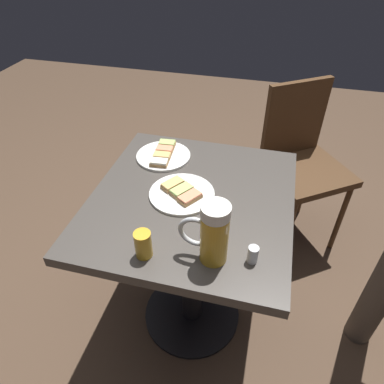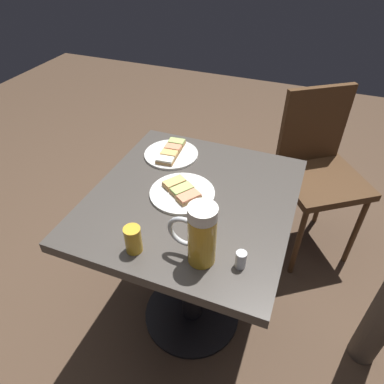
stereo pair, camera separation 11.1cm
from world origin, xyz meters
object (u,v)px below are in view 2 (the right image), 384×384
object	(u,v)px
plate_far	(171,153)
plate_near	(182,192)
beer_mug	(200,235)
beer_glass_small	(133,239)
cafe_chair	(317,165)
salt_shaker	(241,260)

from	to	relation	value
plate_far	plate_near	bearing A→B (deg)	-147.48
plate_near	beer_mug	xyz separation A→B (m)	(-0.24, -0.16, 0.09)
plate_near	beer_glass_small	size ratio (longest dim) A/B	2.65
cafe_chair	plate_far	bearing A→B (deg)	5.44
salt_shaker	beer_mug	bearing A→B (deg)	97.66
plate_far	salt_shaker	world-z (taller)	salt_shaker
plate_near	cafe_chair	distance (m)	0.85
plate_far	cafe_chair	xyz separation A→B (m)	(0.49, -0.57, -0.22)
salt_shaker	plate_far	bearing A→B (deg)	42.44
plate_near	beer_mug	world-z (taller)	beer_mug
beer_mug	beer_glass_small	distance (m)	0.20
plate_far	beer_mug	bearing A→B (deg)	-147.56
beer_glass_small	salt_shaker	distance (m)	0.30
plate_far	cafe_chair	bearing A→B (deg)	-49.50
beer_mug	plate_far	bearing A→B (deg)	32.44
plate_near	plate_far	size ratio (longest dim) A/B	1.05
cafe_chair	plate_near	bearing A→B (deg)	23.12
salt_shaker	plate_near	bearing A→B (deg)	49.49
plate_near	plate_far	xyz separation A→B (m)	(0.21, 0.14, 0.00)
plate_near	salt_shaker	world-z (taller)	salt_shaker
beer_mug	cafe_chair	distance (m)	1.03
salt_shaker	cafe_chair	bearing A→B (deg)	-10.05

